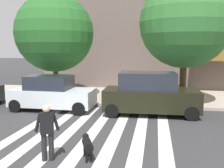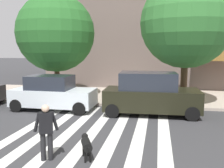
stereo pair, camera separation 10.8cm
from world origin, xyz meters
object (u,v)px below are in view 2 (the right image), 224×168
(street_tree_nearest, at_px, (56,33))
(parked_car_third_in_line, at_px, (150,94))
(pedestrian_dog_walker, at_px, (46,129))
(dog_on_leash, at_px, (86,144))
(parked_car_behind_first, at_px, (53,93))
(street_tree_middle, at_px, (186,23))

(street_tree_nearest, bearing_deg, parked_car_third_in_line, -22.40)
(pedestrian_dog_walker, xyz_separation_m, dog_on_leash, (1.08, 0.32, -0.48))
(parked_car_third_in_line, relative_size, street_tree_nearest, 0.72)
(pedestrian_dog_walker, bearing_deg, parked_car_behind_first, 112.33)
(pedestrian_dog_walker, bearing_deg, street_tree_middle, 60.31)
(street_tree_middle, height_order, pedestrian_dog_walker, street_tree_middle)
(parked_car_third_in_line, distance_m, street_tree_nearest, 7.11)
(street_tree_nearest, xyz_separation_m, pedestrian_dog_walker, (3.14, -8.18, -3.25))
(parked_car_behind_first, bearing_deg, pedestrian_dog_walker, -67.67)
(parked_car_third_in_line, bearing_deg, dog_on_leash, -106.95)
(parked_car_third_in_line, bearing_deg, parked_car_behind_first, 179.98)
(parked_car_third_in_line, distance_m, pedestrian_dog_walker, 6.37)
(parked_car_third_in_line, relative_size, pedestrian_dog_walker, 2.83)
(parked_car_behind_first, xyz_separation_m, parked_car_third_in_line, (5.10, -0.00, 0.13))
(parked_car_behind_first, relative_size, pedestrian_dog_walker, 2.66)
(parked_car_behind_first, xyz_separation_m, street_tree_middle, (6.87, 2.15, 3.75))
(parked_car_behind_first, relative_size, street_tree_middle, 0.63)
(parked_car_behind_first, xyz_separation_m, dog_on_leash, (3.45, -5.44, -0.43))
(street_tree_nearest, relative_size, street_tree_middle, 0.92)
(dog_on_leash, bearing_deg, parked_car_third_in_line, 73.05)
(pedestrian_dog_walker, distance_m, dog_on_leash, 1.23)
(parked_car_third_in_line, height_order, dog_on_leash, parked_car_third_in_line)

